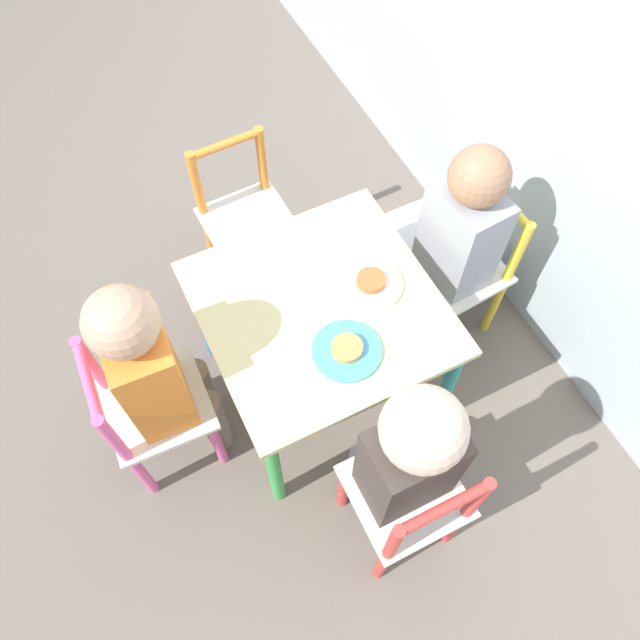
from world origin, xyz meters
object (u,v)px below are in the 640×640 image
at_px(child_front, 155,369).
at_px(storage_bin, 433,256).
at_px(child_right, 405,455).
at_px(chair_yellow, 460,269).
at_px(chair_red, 408,503).
at_px(plate_back, 371,283).
at_px(chair_pink, 150,411).
at_px(chair_orange, 246,223).
at_px(child_back, 455,239).
at_px(kids_table, 320,320).
at_px(plate_right, 347,350).

xyz_separation_m(child_front, storage_bin, (-0.19, 0.96, -0.37)).
bearing_deg(child_right, chair_yellow, -135.98).
distance_m(chair_red, plate_back, 0.55).
bearing_deg(chair_pink, chair_red, -134.06).
relative_size(chair_orange, storage_bin, 1.59).
bearing_deg(child_front, storage_bin, -76.25).
bearing_deg(chair_pink, child_right, -130.40).
distance_m(plate_back, storage_bin, 0.58).
bearing_deg(storage_bin, chair_pink, -79.31).
relative_size(child_back, child_front, 0.98).
xyz_separation_m(chair_orange, plate_back, (0.49, 0.16, 0.21)).
height_order(chair_orange, child_back, child_back).
bearing_deg(child_front, chair_orange, -38.92).
distance_m(chair_orange, child_right, 0.93).
bearing_deg(storage_bin, child_right, -39.91).
height_order(chair_orange, plate_back, chair_orange).
xyz_separation_m(kids_table, child_front, (-0.02, -0.43, 0.07)).
distance_m(chair_red, chair_orange, 0.97).
bearing_deg(child_back, chair_yellow, 90.00).
bearing_deg(plate_back, child_right, -18.98).
bearing_deg(plate_right, child_right, -0.58).
bearing_deg(storage_bin, kids_table, -68.29).
relative_size(chair_pink, chair_orange, 1.00).
xyz_separation_m(chair_pink, storage_bin, (-0.19, 1.02, -0.17)).
xyz_separation_m(kids_table, chair_orange, (-0.49, -0.02, -0.13)).
bearing_deg(chair_orange, plate_back, -73.69).
xyz_separation_m(kids_table, chair_yellow, (-0.04, 0.49, -0.13)).
bearing_deg(child_back, storage_bin, 144.39).
bearing_deg(child_right, plate_back, -108.60).
bearing_deg(plate_right, chair_pink, -108.53).
bearing_deg(chair_orange, storage_bin, -28.55).
xyz_separation_m(chair_pink, child_front, (0.00, 0.06, 0.20)).
xyz_separation_m(child_back, child_front, (0.02, -0.85, 0.01)).
distance_m(child_front, plate_back, 0.57).
bearing_deg(child_front, child_right, -134.07).
bearing_deg(chair_orange, child_back, -47.63).
bearing_deg(plate_right, child_back, 112.76).
relative_size(kids_table, child_right, 0.78).
bearing_deg(kids_table, child_front, -92.26).
xyz_separation_m(chair_red, plate_right, (-0.34, 0.00, 0.21)).
bearing_deg(kids_table, chair_red, -0.38).
distance_m(kids_table, storage_bin, 0.65).
xyz_separation_m(child_back, plate_right, (0.18, -0.42, 0.02)).
height_order(chair_orange, child_right, child_right).
xyz_separation_m(chair_pink, child_back, (-0.01, 0.91, 0.19)).
bearing_deg(plate_right, storage_bin, 123.79).
bearing_deg(chair_red, child_back, -128.98).
distance_m(child_back, child_front, 0.85).
relative_size(chair_pink, child_front, 0.69).
xyz_separation_m(plate_back, plate_right, (0.14, -0.14, -0.00)).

